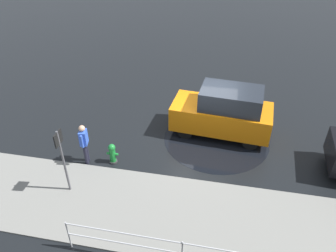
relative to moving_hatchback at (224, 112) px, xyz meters
name	(u,v)px	position (x,y,z in m)	size (l,w,h in m)	color
ground_plane	(201,136)	(0.79, 0.37, -1.03)	(60.00, 60.00, 0.00)	black
kerb_strip	(186,216)	(0.79, 4.57, -1.01)	(24.00, 3.20, 0.04)	slate
moving_hatchback	(224,112)	(0.00, 0.00, 0.00)	(4.03, 2.03, 2.06)	orange
fire_hydrant	(112,153)	(3.79, 2.59, -0.63)	(0.42, 0.31, 0.80)	#197A2D
pedestrian	(84,141)	(4.72, 2.78, -0.07)	(0.31, 0.56, 1.62)	blue
sign_post	(62,153)	(4.74, 4.22, 0.55)	(0.07, 0.44, 2.40)	#4C4C51
puddle_patch	(216,139)	(0.18, 0.47, -1.02)	(4.20, 4.20, 0.01)	black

